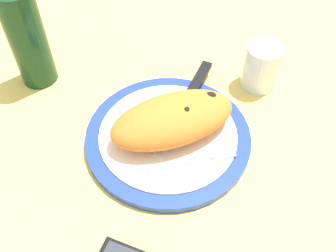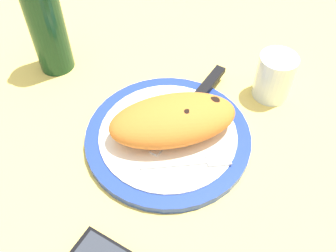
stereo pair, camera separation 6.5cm
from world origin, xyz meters
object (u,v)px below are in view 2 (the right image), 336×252
(fork, at_px, (195,162))
(wine_bottle, at_px, (45,20))
(plate, at_px, (168,137))
(water_glass, at_px, (274,79))
(calzone, at_px, (172,118))
(knife, at_px, (201,94))

(fork, distance_m, wine_bottle, 0.40)
(plate, relative_size, water_glass, 3.19)
(calzone, distance_m, wine_bottle, 0.32)
(plate, bearing_deg, wine_bottle, 119.86)
(water_glass, bearing_deg, plate, -169.75)
(plate, distance_m, fork, 0.08)
(plate, xyz_separation_m, wine_bottle, (-0.16, 0.27, 0.11))
(plate, height_order, fork, fork)
(fork, bearing_deg, wine_bottle, 117.00)
(plate, bearing_deg, water_glass, 10.25)
(calzone, relative_size, water_glass, 2.51)
(fork, bearing_deg, water_glass, 28.99)
(calzone, relative_size, wine_bottle, 0.83)
(calzone, relative_size, fork, 1.54)
(wine_bottle, bearing_deg, plate, -60.14)
(fork, distance_m, knife, 0.16)
(plate, bearing_deg, calzone, 26.23)
(wine_bottle, bearing_deg, water_glass, -30.58)
(calzone, distance_m, fork, 0.09)
(plate, relative_size, fork, 1.95)
(calzone, height_order, knife, calzone)
(wine_bottle, bearing_deg, knife, -39.75)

